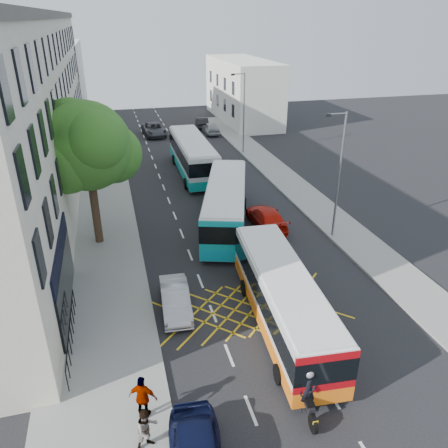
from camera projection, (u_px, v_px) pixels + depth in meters
ground at (330, 393)px, 16.82m from camera, size 120.00×120.00×0.00m
pavement_left at (100, 242)px, 27.93m from camera, size 5.00×70.00×0.15m
pavement_right at (328, 216)px, 31.61m from camera, size 3.00×70.00×0.15m
terrace_main at (11, 112)px, 32.07m from camera, size 8.30×45.00×13.50m
terrace_far at (52, 82)px, 59.46m from camera, size 8.00×20.00×10.00m
building_right at (242, 90)px, 59.53m from camera, size 6.00×18.00×8.00m
street_tree at (87, 147)px, 25.22m from camera, size 6.30×5.70×8.80m
lamp_near at (338, 170)px, 26.73m from camera, size 1.45×0.15×8.00m
lamp_far at (243, 109)px, 44.19m from camera, size 1.45×0.15×8.00m
railings at (71, 333)px, 18.91m from camera, size 0.08×5.60×1.14m
bus_near at (283, 299)px, 19.85m from camera, size 3.14×10.31×2.86m
bus_mid at (226, 205)px, 29.48m from camera, size 5.76×11.26×3.09m
bus_far at (193, 155)px, 39.65m from camera, size 2.98×11.52×3.23m
motorbike at (307, 393)px, 15.59m from camera, size 0.75×2.34×2.07m
parked_car_silver at (175, 299)px, 21.33m from camera, size 1.57×3.94×1.27m
red_hatchback at (266, 218)px, 29.81m from camera, size 2.14×4.88×1.40m
distant_car_grey at (154, 130)px, 52.84m from camera, size 2.78×5.45×1.47m
distant_car_silver at (211, 128)px, 53.59m from camera, size 1.76×4.21×1.43m
distant_car_dark at (202, 123)px, 56.64m from camera, size 1.81×4.15×1.33m
pedestrian_near at (147, 429)px, 14.22m from camera, size 0.98×0.89×1.63m
pedestrian_far at (143, 397)px, 15.30m from camera, size 1.14×0.84×1.80m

